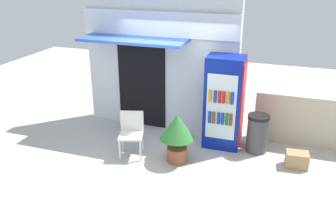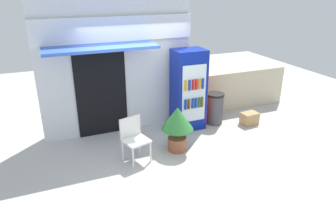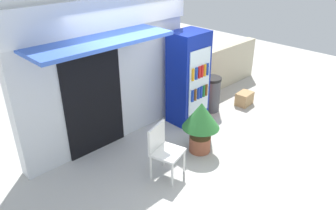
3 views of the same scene
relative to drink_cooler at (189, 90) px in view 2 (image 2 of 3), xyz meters
name	(u,v)px [view 2 (image 2 of 3)]	position (x,y,z in m)	size (l,w,h in m)	color
ground	(158,153)	(-1.14, -0.93, -0.96)	(16.00, 16.00, 0.00)	beige
storefront_building	(116,66)	(-1.59, 0.54, 0.61)	(3.50, 1.09, 3.06)	silver
drink_cooler	(189,90)	(0.00, 0.00, 0.00)	(0.76, 0.64, 1.93)	navy
plastic_chair	(134,136)	(-1.65, -0.96, -0.45)	(0.57, 0.56, 0.89)	silver
potted_plant_near_shop	(177,123)	(-0.71, -0.94, -0.33)	(0.67, 0.67, 0.98)	#995138
trash_bin	(215,108)	(0.72, -0.04, -0.56)	(0.44, 0.44, 0.79)	#47474C
stone_boundary_wall	(241,89)	(1.94, 0.60, -0.42)	(2.69, 0.24, 1.08)	beige
cardboard_box	(249,118)	(1.51, -0.43, -0.81)	(0.41, 0.29, 0.30)	tan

